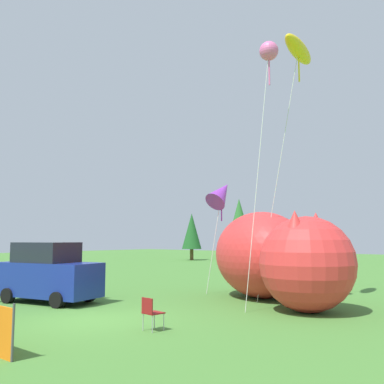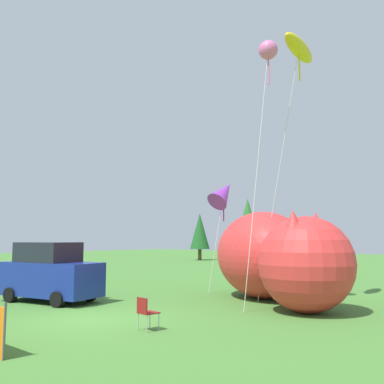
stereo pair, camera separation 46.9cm
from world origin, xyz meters
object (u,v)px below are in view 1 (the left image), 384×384
Objects in this scene: parked_car at (49,273)px; kite_yellow_hero at (298,51)px; folding_chair at (151,311)px; inflatable_cat at (273,259)px; kite_purple_delta at (221,193)px; kite_pink_octopus at (269,53)px.

parked_car is 13.06m from kite_yellow_hero.
folding_chair is (6.68, -0.99, -0.57)m from parked_car.
inflatable_cat is (-0.19, 6.79, 1.11)m from folding_chair.
parked_car is 4.94× the size of folding_chair.
parked_car is 0.42× the size of kite_yellow_hero.
kite_purple_delta is at bearing 168.81° from kite_yellow_hero.
inflatable_cat is 1.45× the size of kite_purple_delta.
folding_chair is 0.09× the size of kite_pink_octopus.
inflatable_cat is 8.26m from kite_yellow_hero.
kite_yellow_hero is 1.92× the size of kite_purple_delta.
folding_chair is at bearing -97.86° from kite_pink_octopus.
inflatable_cat is at bearing -176.92° from kite_yellow_hero.
parked_car is 11.79m from kite_pink_octopus.
kite_pink_octopus reaches higher than kite_purple_delta.
kite_yellow_hero is at bearing -4.12° from folding_chair.
kite_purple_delta is at bearing 148.22° from kite_pink_octopus.
folding_chair is at bearing -21.80° from parked_car.
kite_pink_octopus is at bearing 16.30° from parked_car.
kite_purple_delta is (-4.10, 2.54, -4.72)m from kite_pink_octopus.
kite_pink_octopus is (7.40, 4.21, 8.15)m from parked_car.
kite_yellow_hero reaches higher than kite_pink_octopus.
kite_yellow_hero reaches higher than parked_car.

